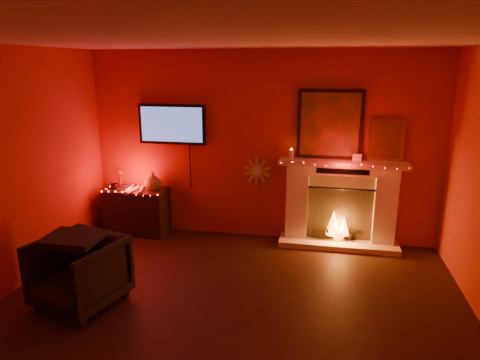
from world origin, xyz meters
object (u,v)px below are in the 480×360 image
object	(u,v)px
tv	(172,124)
sunburst_clock	(257,171)
fireplace	(340,196)
console_table	(138,209)
armchair	(79,272)

from	to	relation	value
tv	sunburst_clock	xyz separation A→B (m)	(1.25, 0.03, -0.65)
fireplace	console_table	size ratio (longest dim) A/B	2.27
fireplace	console_table	xyz separation A→B (m)	(-2.97, -0.13, -0.34)
fireplace	console_table	bearing A→B (deg)	-177.53
armchair	tv	bearing A→B (deg)	98.92
fireplace	tv	bearing A→B (deg)	178.50
console_table	tv	bearing A→B (deg)	19.88
fireplace	sunburst_clock	size ratio (longest dim) A/B	5.45
sunburst_clock	armchair	world-z (taller)	sunburst_clock
sunburst_clock	armchair	size ratio (longest dim) A/B	0.49
sunburst_clock	tv	bearing A→B (deg)	-178.76
sunburst_clock	armchair	xyz separation A→B (m)	(-1.54, -2.24, -0.63)
sunburst_clock	armchair	distance (m)	2.79
console_table	armchair	size ratio (longest dim) A/B	1.17
console_table	fireplace	bearing A→B (deg)	2.47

